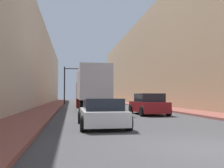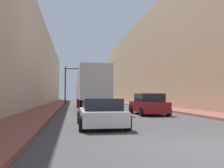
{
  "view_description": "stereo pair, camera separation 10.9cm",
  "coord_description": "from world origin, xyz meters",
  "px_view_note": "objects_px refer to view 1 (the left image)",
  "views": [
    {
      "loc": [
        -3.67,
        -6.18,
        1.44
      ],
      "look_at": [
        -0.54,
        12.69,
        2.32
      ],
      "focal_mm": 40.0,
      "sensor_mm": 36.0,
      "label": 1
    },
    {
      "loc": [
        -3.56,
        -6.2,
        1.44
      ],
      "look_at": [
        -0.54,
        12.69,
        2.32
      ],
      "focal_mm": 40.0,
      "sensor_mm": 36.0,
      "label": 2
    }
  ],
  "objects_px": {
    "semi_truck": "(90,88)",
    "sedan_car": "(102,113)",
    "suv_car": "(148,105)",
    "traffic_signal_gantry": "(77,78)"
  },
  "relations": [
    {
      "from": "traffic_signal_gantry",
      "to": "semi_truck",
      "type": "bearing_deg",
      "value": -86.87
    },
    {
      "from": "semi_truck",
      "to": "sedan_car",
      "type": "xyz_separation_m",
      "value": [
        -0.43,
        -12.87,
        -1.55
      ]
    },
    {
      "from": "semi_truck",
      "to": "sedan_car",
      "type": "bearing_deg",
      "value": -91.9
    },
    {
      "from": "suv_car",
      "to": "semi_truck",
      "type": "bearing_deg",
      "value": 122.39
    },
    {
      "from": "semi_truck",
      "to": "suv_car",
      "type": "relative_size",
      "value": 2.95
    },
    {
      "from": "semi_truck",
      "to": "suv_car",
      "type": "bearing_deg",
      "value": -57.61
    },
    {
      "from": "traffic_signal_gantry",
      "to": "suv_car",
      "type": "bearing_deg",
      "value": -77.87
    },
    {
      "from": "semi_truck",
      "to": "suv_car",
      "type": "height_order",
      "value": "semi_truck"
    },
    {
      "from": "semi_truck",
      "to": "sedan_car",
      "type": "height_order",
      "value": "semi_truck"
    },
    {
      "from": "sedan_car",
      "to": "suv_car",
      "type": "xyz_separation_m",
      "value": [
        4.37,
        6.66,
        0.13
      ]
    }
  ]
}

